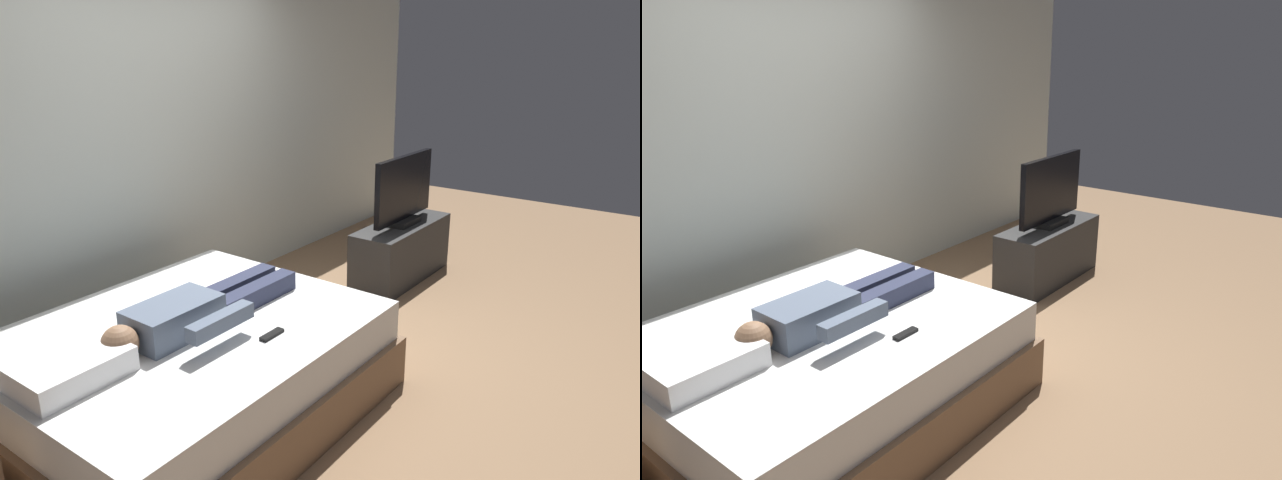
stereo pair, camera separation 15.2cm
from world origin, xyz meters
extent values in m
plane|color=#8C6B4C|center=(0.00, 0.00, 0.00)|extent=(10.00, 10.00, 0.00)
cube|color=silver|center=(0.40, 1.53, 1.40)|extent=(6.40, 0.10, 2.80)
cube|color=brown|center=(-0.83, 0.26, 0.15)|extent=(1.98, 1.63, 0.30)
cube|color=white|center=(-0.83, 0.26, 0.42)|extent=(1.90, 1.55, 0.24)
cube|color=white|center=(-1.50, 0.26, 0.60)|extent=(0.48, 0.34, 0.12)
cube|color=slate|center=(-0.93, 0.23, 0.63)|extent=(0.48, 0.28, 0.18)
sphere|color=#936B4C|center=(-1.26, 0.23, 0.63)|extent=(0.18, 0.18, 0.18)
cube|color=#2D334C|center=(-0.39, 0.15, 0.60)|extent=(0.60, 0.11, 0.11)
cube|color=#2D334C|center=(-0.39, 0.31, 0.60)|extent=(0.60, 0.11, 0.11)
cube|color=slate|center=(-0.87, -0.05, 0.67)|extent=(0.40, 0.08, 0.08)
cube|color=black|center=(-0.65, -0.19, 0.55)|extent=(0.15, 0.04, 0.02)
cube|color=#2D2D2D|center=(1.62, 0.28, 0.25)|extent=(1.10, 0.40, 0.50)
cube|color=black|center=(1.62, 0.28, 0.53)|extent=(0.32, 0.20, 0.05)
cube|color=black|center=(1.62, 0.28, 0.82)|extent=(0.88, 0.05, 0.54)
camera|label=1|loc=(-2.72, -2.00, 1.99)|focal=33.18mm
camera|label=2|loc=(-2.63, -2.12, 1.99)|focal=33.18mm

